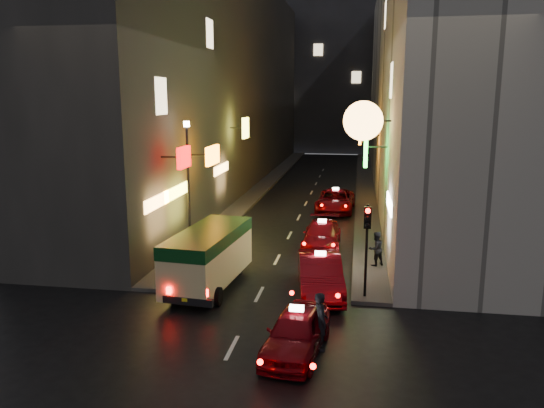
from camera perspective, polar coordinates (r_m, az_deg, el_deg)
The scene contains 14 objects.
building_left at distance 45.98m, azimuth -5.47°, elevation 13.29°, with size 7.44×52.00×18.00m.
building_right at distance 44.71m, azimuth 15.34°, elevation 13.00°, with size 8.13×52.00×18.00m.
building_far at distance 76.64m, azimuth 6.80°, elevation 13.99°, with size 30.00×10.00×22.00m, color #343439.
sidewalk_left at distance 45.76m, azimuth -0.70°, elevation 2.14°, with size 1.50×52.00×0.15m, color #413F3D.
sidewalk_right at distance 45.09m, azimuth 10.00°, elevation 1.82°, with size 1.50×52.00×0.15m, color #413F3D.
minibus at distance 21.08m, azimuth -6.82°, elevation -5.11°, with size 2.41×5.62×2.35m.
taxi_near at distance 16.02m, azimuth 2.64°, elevation -13.24°, with size 2.56×5.03×1.70m.
taxi_second at distance 20.60m, azimuth 5.20°, elevation -7.23°, with size 3.02×5.80×1.93m.
taxi_third at distance 26.73m, azimuth 5.39°, elevation -3.13°, with size 1.98×4.79×1.69m.
taxi_far at distance 35.38m, azimuth 6.83°, elevation 0.55°, with size 2.35×5.31×1.83m.
pedestrian_crossing at distance 16.19m, azimuth 5.25°, elevation -12.07°, with size 0.67×0.43×2.03m, color black.
pedestrian_sidewalk at distance 23.78m, azimuth 11.11°, elevation -4.50°, with size 0.65×0.41×1.73m, color black.
traffic_light at distance 19.54m, azimuth 10.19°, elevation -2.88°, with size 0.26×0.43×3.50m.
lamp_post at distance 25.02m, azimuth -9.00°, elevation 2.71°, with size 0.28×0.28×6.22m.
Camera 1 is at (3.60, -10.47, 7.45)m, focal length 35.00 mm.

